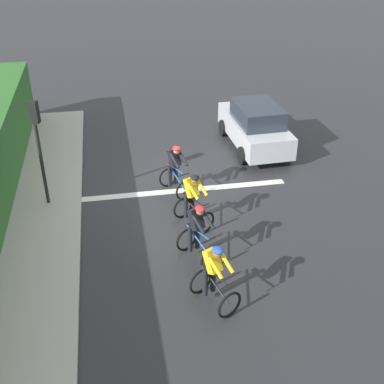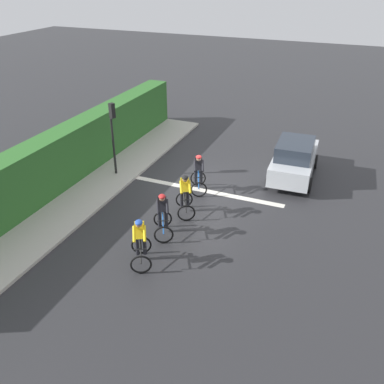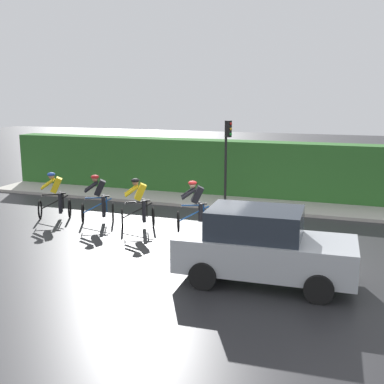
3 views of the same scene
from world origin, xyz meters
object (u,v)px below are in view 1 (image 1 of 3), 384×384
at_px(cyclist_second, 198,234).
at_px(cyclist_fourth, 175,170).
at_px(cyclist_lead, 214,277).
at_px(car_silver, 255,126).
at_px(cyclist_mid, 193,201).
at_px(traffic_light_near_crossing, 39,139).

height_order(cyclist_second, cyclist_fourth, same).
height_order(cyclist_lead, cyclist_second, same).
height_order(cyclist_lead, car_silver, car_silver).
distance_m(cyclist_mid, car_silver, 5.73).
bearing_deg(car_silver, cyclist_fourth, 39.43).
relative_size(cyclist_fourth, car_silver, 0.40).
distance_m(cyclist_second, traffic_light_near_crossing, 5.48).
xyz_separation_m(cyclist_lead, cyclist_fourth, (0.09, -5.20, 0.00)).
distance_m(cyclist_lead, cyclist_second, 1.71).
xyz_separation_m(cyclist_mid, cyclist_fourth, (0.21, -1.90, 0.00)).
bearing_deg(cyclist_lead, cyclist_second, -88.33).
bearing_deg(traffic_light_near_crossing, cyclist_mid, 155.99).
bearing_deg(cyclist_second, cyclist_fourth, -89.27).
height_order(cyclist_fourth, traffic_light_near_crossing, traffic_light_near_crossing).
bearing_deg(cyclist_mid, cyclist_fourth, -83.82).
relative_size(cyclist_mid, cyclist_fourth, 1.00).
distance_m(cyclist_fourth, traffic_light_near_crossing, 4.21).
xyz_separation_m(cyclist_mid, traffic_light_near_crossing, (4.17, -1.86, 1.43)).
relative_size(cyclist_lead, cyclist_second, 1.00).
xyz_separation_m(cyclist_lead, car_silver, (-3.35, -8.04, 0.08)).
height_order(cyclist_mid, car_silver, car_silver).
bearing_deg(cyclist_fourth, cyclist_mid, 96.18).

